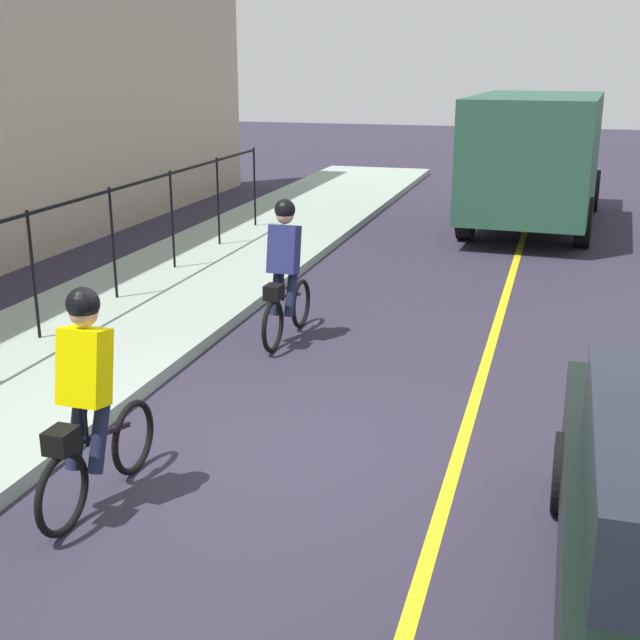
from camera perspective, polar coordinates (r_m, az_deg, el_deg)
The scene contains 5 objects.
ground_plane at distance 7.86m, azimuth -2.89°, elevation -9.03°, with size 80.00×80.00×0.00m, color #2C2838.
lane_line_centre at distance 7.54m, azimuth 8.89°, elevation -10.41°, with size 36.00×0.12×0.01m, color yellow.
cyclist_lead at distance 10.63m, azimuth -2.39°, elevation 3.26°, with size 1.71×0.37×1.83m.
cyclist_follow at distance 6.88m, azimuth -15.32°, elevation -5.29°, with size 1.71×0.37×1.83m.
box_truck_background at distance 18.74m, azimuth 14.45°, elevation 10.81°, with size 6.82×2.82×2.78m.
Camera 1 is at (-6.65, -2.34, 3.47)m, focal length 47.43 mm.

